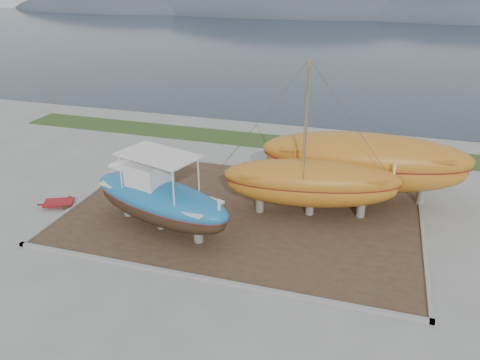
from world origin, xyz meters
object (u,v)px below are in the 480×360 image
(orange_sailboat, at_px, (314,142))
(red_trailer, at_px, (59,204))
(orange_bare_hull, at_px, (363,168))
(blue_caique, at_px, (159,192))
(white_dinghy, at_px, (140,171))

(orange_sailboat, distance_m, red_trailer, 14.25)
(orange_bare_hull, bearing_deg, blue_caique, -150.24)
(orange_sailboat, bearing_deg, white_dinghy, 162.58)
(blue_caique, height_order, white_dinghy, blue_caique)
(white_dinghy, height_order, orange_bare_hull, orange_bare_hull)
(orange_sailboat, xyz_separation_m, orange_bare_hull, (2.44, 2.69, -2.19))
(blue_caique, height_order, red_trailer, blue_caique)
(red_trailer, bearing_deg, orange_sailboat, -11.04)
(orange_sailboat, distance_m, orange_bare_hull, 4.24)
(orange_sailboat, bearing_deg, red_trailer, -177.62)
(blue_caique, xyz_separation_m, orange_sailboat, (6.88, 3.61, 2.07))
(red_trailer, bearing_deg, blue_caique, -28.59)
(orange_bare_hull, relative_size, red_trailer, 4.92)
(orange_sailboat, relative_size, red_trailer, 4.00)
(blue_caique, distance_m, white_dinghy, 6.32)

